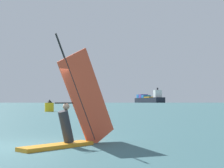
# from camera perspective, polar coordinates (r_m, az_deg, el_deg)

# --- Properties ---
(ground_plane) EXTENTS (4000.00, 4000.00, 0.00)m
(ground_plane) POSITION_cam_1_polar(r_m,az_deg,el_deg) (11.19, -13.71, -10.41)
(ground_plane) COLOR #386066
(windsurfer) EXTENTS (2.85, 3.12, 3.79)m
(windsurfer) POSITION_cam_1_polar(r_m,az_deg,el_deg) (10.85, -6.91, -6.20)
(windsurfer) COLOR orange
(windsurfer) RESTS_ON ground_plane
(cargo_ship) EXTENTS (66.32, 182.80, 38.51)m
(cargo_ship) POSITION_cam_1_polar(r_m,az_deg,el_deg) (913.81, 6.33, -2.63)
(cargo_ship) COLOR black
(cargo_ship) RESTS_ON ground_plane
(distant_headland) EXTENTS (705.22, 473.75, 53.51)m
(distant_headland) POSITION_cam_1_polar(r_m,az_deg,el_deg) (1744.60, 8.01, -2.32)
(distant_headland) COLOR #756B56
(distant_headland) RESTS_ON ground_plane
(channel_buoy) EXTENTS (1.34, 1.34, 1.84)m
(channel_buoy) POSITION_cam_1_polar(r_m,az_deg,el_deg) (50.28, -10.85, -3.83)
(channel_buoy) COLOR yellow
(channel_buoy) RESTS_ON ground_plane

